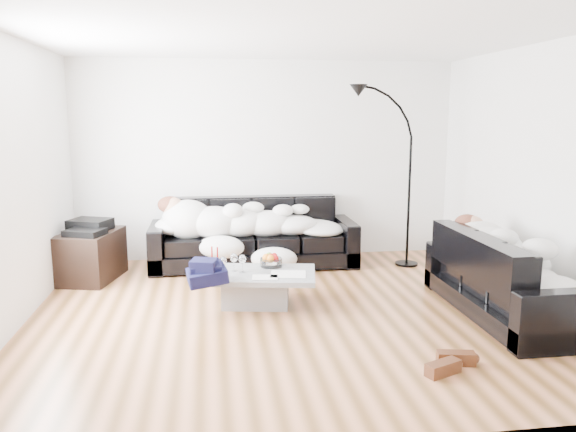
{
  "coord_description": "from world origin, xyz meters",
  "views": [
    {
      "loc": [
        -0.77,
        -5.16,
        1.9
      ],
      "look_at": [
        0.0,
        0.3,
        0.9
      ],
      "focal_mm": 35.0,
      "sensor_mm": 36.0,
      "label": 1
    }
  ],
  "objects": [
    {
      "name": "ground",
      "position": [
        0.0,
        0.0,
        0.0
      ],
      "size": [
        5.0,
        5.0,
        0.0
      ],
      "primitive_type": "plane",
      "color": "brown",
      "rests_on": "ground"
    },
    {
      "name": "wall_back",
      "position": [
        0.0,
        2.25,
        1.3
      ],
      "size": [
        5.0,
        0.02,
        2.6
      ],
      "primitive_type": "cube",
      "color": "silver",
      "rests_on": "ground"
    },
    {
      "name": "wall_left",
      "position": [
        -2.5,
        0.0,
        1.3
      ],
      "size": [
        0.02,
        4.5,
        2.6
      ],
      "primitive_type": "cube",
      "color": "silver",
      "rests_on": "ground"
    },
    {
      "name": "wall_right",
      "position": [
        2.5,
        0.0,
        1.3
      ],
      "size": [
        0.02,
        4.5,
        2.6
      ],
      "primitive_type": "cube",
      "color": "silver",
      "rests_on": "ground"
    },
    {
      "name": "ceiling",
      "position": [
        0.0,
        0.0,
        2.6
      ],
      "size": [
        5.0,
        5.0,
        0.0
      ],
      "primitive_type": "plane",
      "color": "white",
      "rests_on": "ground"
    },
    {
      "name": "sofa_back",
      "position": [
        -0.23,
        1.79,
        0.42
      ],
      "size": [
        2.57,
        0.89,
        0.84
      ],
      "primitive_type": "cube",
      "color": "black",
      "rests_on": "ground"
    },
    {
      "name": "sofa_right",
      "position": [
        2.01,
        -0.35,
        0.39
      ],
      "size": [
        0.83,
        1.95,
        0.79
      ],
      "primitive_type": "cube",
      "rotation": [
        0.0,
        0.0,
        1.57
      ],
      "color": "black",
      "rests_on": "ground"
    },
    {
      "name": "sleeper_back",
      "position": [
        -0.23,
        1.74,
        0.64
      ],
      "size": [
        2.18,
        0.75,
        0.44
      ],
      "primitive_type": null,
      "color": "white",
      "rests_on": "sofa_back"
    },
    {
      "name": "sleeper_right",
      "position": [
        2.01,
        -0.35,
        0.62
      ],
      "size": [
        0.7,
        1.67,
        0.41
      ],
      "primitive_type": null,
      "rotation": [
        0.0,
        0.0,
        1.57
      ],
      "color": "white",
      "rests_on": "sofa_right"
    },
    {
      "name": "teal_cushion",
      "position": [
        1.95,
        0.25,
        0.72
      ],
      "size": [
        0.42,
        0.38,
        0.2
      ],
      "primitive_type": "ellipsoid",
      "rotation": [
        0.0,
        0.0,
        0.24
      ],
      "color": "#0A4739",
      "rests_on": "sofa_right"
    },
    {
      "name": "coffee_table",
      "position": [
        -0.34,
        0.25,
        0.17
      ],
      "size": [
        1.29,
        0.88,
        0.35
      ],
      "primitive_type": "cube",
      "rotation": [
        0.0,
        0.0,
        -0.17
      ],
      "color": "#939699",
      "rests_on": "ground"
    },
    {
      "name": "fruit_bowl",
      "position": [
        -0.16,
        0.44,
        0.42
      ],
      "size": [
        0.26,
        0.26,
        0.14
      ],
      "primitive_type": "cylinder",
      "rotation": [
        0.0,
        0.0,
        -0.17
      ],
      "color": "white",
      "rests_on": "coffee_table"
    },
    {
      "name": "wine_glass_a",
      "position": [
        -0.55,
        0.33,
        0.44
      ],
      "size": [
        0.08,
        0.08,
        0.18
      ],
      "primitive_type": "cylinder",
      "rotation": [
        0.0,
        0.0,
        0.0
      ],
      "color": "white",
      "rests_on": "coffee_table"
    },
    {
      "name": "wine_glass_b",
      "position": [
        -0.66,
        0.25,
        0.43
      ],
      "size": [
        0.09,
        0.09,
        0.17
      ],
      "primitive_type": "cylinder",
      "rotation": [
        0.0,
        0.0,
        -0.26
      ],
      "color": "white",
      "rests_on": "coffee_table"
    },
    {
      "name": "wine_glass_c",
      "position": [
        -0.47,
        0.26,
        0.43
      ],
      "size": [
        0.08,
        0.08,
        0.18
      ],
      "primitive_type": "cylinder",
      "rotation": [
        0.0,
        0.0,
        -0.0
      ],
      "color": "white",
      "rests_on": "coffee_table"
    },
    {
      "name": "candle_left",
      "position": [
        -0.76,
        0.44,
        0.46
      ],
      "size": [
        0.05,
        0.05,
        0.23
      ],
      "primitive_type": "cylinder",
      "rotation": [
        0.0,
        0.0,
        0.12
      ],
      "color": "maroon",
      "rests_on": "coffee_table"
    },
    {
      "name": "candle_right",
      "position": [
        -0.71,
        0.47,
        0.45
      ],
      "size": [
        0.04,
        0.04,
        0.21
      ],
      "primitive_type": "cylinder",
      "rotation": [
        0.0,
        0.0,
        -0.02
      ],
      "color": "maroon",
      "rests_on": "coffee_table"
    },
    {
      "name": "newspaper_a",
      "position": [
        -0.02,
        0.12,
        0.35
      ],
      "size": [
        0.38,
        0.32,
        0.01
      ],
      "primitive_type": "cube",
      "rotation": [
        0.0,
        0.0,
        -0.17
      ],
      "color": "silver",
      "rests_on": "coffee_table"
    },
    {
      "name": "newspaper_b",
      "position": [
        -0.26,
        0.04,
        0.35
      ],
      "size": [
        0.27,
        0.21,
        0.01
      ],
      "primitive_type": "cube",
      "rotation": [
        0.0,
        0.0,
        -0.13
      ],
      "color": "silver",
      "rests_on": "coffee_table"
    },
    {
      "name": "navy_jacket",
      "position": [
        -0.81,
        -0.02,
        0.52
      ],
      "size": [
        0.39,
        0.33,
        0.19
      ],
      "primitive_type": null,
      "rotation": [
        0.0,
        0.0,
        0.02
      ],
      "color": "black",
      "rests_on": "coffee_table"
    },
    {
      "name": "shoes",
      "position": [
        0.99,
        -1.41,
        0.06
      ],
      "size": [
        0.55,
        0.44,
        0.11
      ],
      "primitive_type": null,
      "rotation": [
        0.0,
        0.0,
        0.2
      ],
      "color": "#472311",
      "rests_on": "ground"
    },
    {
      "name": "av_cabinet",
      "position": [
        -2.16,
        1.43,
        0.28
      ],
      "size": [
        0.75,
        0.94,
        0.57
      ],
      "primitive_type": "cube",
      "rotation": [
        0.0,
        0.0,
        -0.24
      ],
      "color": "black",
      "rests_on": "ground"
    },
    {
      "name": "stereo",
      "position": [
        -2.16,
        1.43,
        0.63
      ],
      "size": [
        0.53,
        0.48,
        0.13
      ],
      "primitive_type": "cube",
      "rotation": [
        0.0,
        0.0,
        -0.38
      ],
      "color": "black",
      "rests_on": "av_cabinet"
    },
    {
      "name": "floor_lamp",
      "position": [
        1.71,
        1.53,
        1.0
      ],
      "size": [
        0.78,
        0.49,
        1.99
      ],
      "primitive_type": null,
      "rotation": [
        0.0,
        0.0,
        0.3
      ],
      "color": "black",
      "rests_on": "ground"
    }
  ]
}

